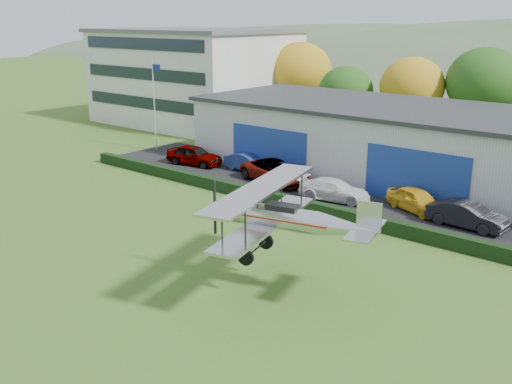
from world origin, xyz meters
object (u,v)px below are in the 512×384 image
Objects in this scene: car_0 at (194,155)px; car_3 at (334,190)px; car_2 at (276,172)px; flagpole at (155,98)px; office_block at (195,76)px; car_5 at (467,215)px; hangar at (453,149)px; car_1 at (250,163)px; biplane at (284,216)px; car_4 at (417,200)px.

car_0 is 0.99× the size of car_3.
car_2 reaches higher than car_0.
office_block is at bearing 121.97° from flagpole.
car_3 is 8.64m from car_5.
hangar is 15.08m from car_1.
car_0 is at bearing 74.91° from car_3.
car_5 is (4.22, -8.20, -1.87)m from hangar.
biplane is (19.45, -13.71, 2.70)m from car_0.
car_4 is (14.26, -0.86, 0.02)m from car_1.
car_2 is at bearing -32.57° from office_block.
hangar is at bearing -12.01° from office_block.
car_2 is at bearing -6.50° from flagpole.
car_5 is at bearing -93.62° from car_1.
car_5 is (14.21, -0.52, -0.07)m from car_2.
hangar reaches higher than car_3.
biplane is at bearing -39.85° from office_block.
car_1 is 3.70m from car_2.
office_block reaches higher than car_5.
car_2 is (3.50, -1.21, 0.10)m from car_1.
car_0 is 23.95m from biplane.
biplane is at bearing -128.27° from car_2.
car_2 is at bearing -107.09° from car_1.
car_5 is at bearing -98.76° from car_3.
car_0 reaches higher than car_4.
car_4 is at bearing -87.70° from car_3.
flagpole is 15.50m from car_2.
flagpole is (-24.88, -5.98, 2.13)m from hangar.
car_1 is at bearing 120.37° from biplane.
flagpole is 29.46m from car_5.
hangar is 8.54× the size of car_3.
car_1 is at bearing -2.47° from flagpole.
biplane is (34.08, -28.44, -1.66)m from office_block.
hangar is at bearing -39.56° from car_2.
flagpole is at bearing -166.49° from hangar.
office_block reaches higher than flagpole.
hangar is 4.67× the size of biplane.
biplane is at bearing -87.12° from hangar.
car_0 is 1.10× the size of car_4.
car_1 is 0.50× the size of biplane.
car_3 is (13.97, -0.89, -0.11)m from car_0.
car_2 is at bearing -142.45° from hangar.
biplane is (1.08, -21.42, 0.89)m from hangar.
flagpole reaches higher than car_1.
car_0 is 1.09× the size of car_1.
biplane is (14.56, -14.95, 2.79)m from car_1.
hangar is at bearing -62.42° from car_1.
car_5 reaches higher than car_3.
flagpole is at bearing -58.03° from office_block.
car_4 is at bearing -75.27° from car_2.
car_1 is (-13.48, -6.47, -1.90)m from hangar.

